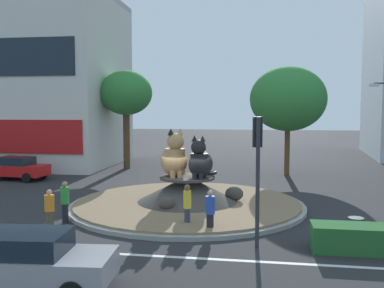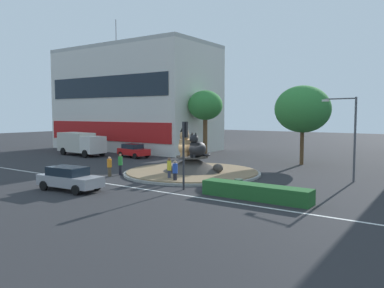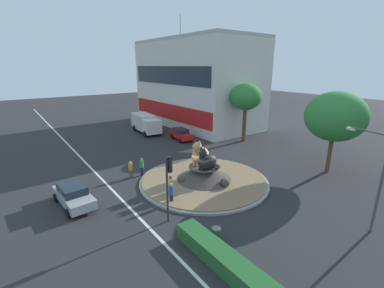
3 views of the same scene
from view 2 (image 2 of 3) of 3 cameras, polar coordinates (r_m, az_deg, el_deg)
The scene contains 19 objects.
ground_plane at distance 32.84m, azimuth 0.02°, elevation -4.41°, with size 160.00×160.00×0.00m, color #28282B.
lane_centreline at distance 27.33m, azimuth -8.90°, elevation -6.27°, with size 112.00×0.20×0.01m, color silver.
roundabout_island at distance 32.77m, azimuth 0.04°, elevation -3.56°, with size 11.45×11.45×1.50m.
cat_statue_calico at distance 32.95m, azimuth -0.87°, elevation -0.22°, with size 1.94×2.56×2.38m.
cat_statue_black at distance 31.94m, azimuth 0.73°, elevation -0.58°, with size 1.40×2.05×2.06m.
traffic_light_mast at distance 25.85m, azimuth -1.12°, elevation 0.28°, with size 0.35×0.46×4.54m.
shophouse_block at distance 56.52m, azimuth -8.31°, elevation 6.53°, with size 22.94×11.80×18.04m.
clipped_hedge_strip at distance 23.50m, azimuth 9.26°, elevation -6.93°, with size 6.78×1.20×0.90m, color #235B28.
broadleaf_tree_behind_island at distance 47.06m, azimuth 1.95°, elevation 5.61°, with size 4.18×4.18×7.86m.
second_tree_near_tower at distance 39.96m, azimuth 15.89°, elevation 4.92°, with size 5.45×5.45×7.83m.
streetlight_arm at distance 31.23m, azimuth 22.14°, elevation 1.80°, with size 2.73×0.84×6.30m.
pedestrian_blue_shirt at distance 28.19m, azimuth -2.49°, elevation -4.06°, with size 0.37×0.37×1.70m.
pedestrian_orange_shirt at distance 32.16m, azimuth -11.99°, elevation -3.18°, with size 0.39×0.39×1.62m.
pedestrian_green_shirt at distance 32.77m, azimuth -10.45°, elevation -2.85°, with size 0.35×0.35×1.77m.
pedestrian_yellow_shirt at distance 29.21m, azimuth -3.36°, elevation -3.60°, with size 0.31×0.31×1.80m.
sedan_on_far_lane at distance 27.06m, azimuth -17.50°, elevation -4.78°, with size 4.66×2.32×1.56m.
hatchback_near_shophouse at distance 45.60m, azimuth -8.57°, elevation -0.94°, with size 4.19×2.35×1.56m.
delivery_box_truck at distance 49.11m, azimuth -15.97°, elevation 0.15°, with size 7.20×3.13×2.74m.
litter_bin at distance 25.22m, azimuth 6.84°, elevation -6.12°, with size 0.56×0.56×0.90m.
Camera 2 is at (18.81, -26.44, 5.07)m, focal length 36.44 mm.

